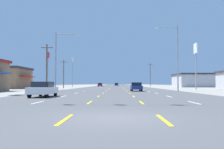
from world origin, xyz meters
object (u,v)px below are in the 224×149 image
Objects in this scene: sedan_far_left_nearest at (43,89)px; sedan_inner_right_near at (136,87)px; streetlight_left_row_0 at (58,57)px; hatchback_center_turn_midfar at (117,84)px; streetlight_right_row_0 at (176,54)px; pole_sign_right_row_1 at (196,55)px; sedan_far_left_mid at (100,85)px; pole_sign_left_row_1 at (48,62)px; pole_sign_left_row_2 at (73,65)px.

sedan_inner_right_near is (10.31, 17.12, 0.00)m from sedan_far_left_nearest.
sedan_inner_right_near is 0.46× the size of streetlight_left_row_0.
hatchback_center_turn_midfar reaches higher than sedan_far_left_nearest.
hatchback_center_turn_midfar is 77.04m from streetlight_left_row_0.
pole_sign_right_row_1 is at bearing 57.83° from streetlight_right_row_0.
pole_sign_right_row_1 is (13.52, 10.48, 6.68)m from sedan_inner_right_near.
sedan_far_left_mid is at bearing -113.61° from hatchback_center_turn_midfar.
sedan_far_left_nearest is at bearing -130.80° from pole_sign_right_row_1.
sedan_far_left_nearest is 37.08m from pole_sign_right_row_1.
pole_sign_left_row_1 is 17.16m from streetlight_left_row_0.
pole_sign_right_row_1 is at bearing 37.78° from sedan_inner_right_near.
streetlight_right_row_0 is (16.83, 16.47, 5.44)m from sedan_far_left_nearest.
sedan_far_left_mid is at bearing 105.62° from streetlight_right_row_0.
pole_sign_left_row_2 is 1.12× the size of pole_sign_right_row_1.
streetlight_right_row_0 is at bearing 0.00° from streetlight_left_row_0.
pole_sign_left_row_1 is (-9.20, 32.35, 5.62)m from sedan_far_left_nearest.
streetlight_right_row_0 is at bearing -5.74° from sedan_inner_right_near.
pole_sign_left_row_1 is 0.80× the size of streetlight_right_row_0.
sedan_far_left_mid is at bearing 53.90° from pole_sign_left_row_2.
pole_sign_left_row_1 is (-16.04, -60.40, 5.60)m from hatchback_center_turn_midfar.
sedan_far_left_nearest is at bearing -121.05° from sedan_inner_right_near.
sedan_far_left_nearest is 24.17m from streetlight_right_row_0.
streetlight_right_row_0 reaches higher than streetlight_left_row_0.
pole_sign_left_row_2 reaches higher than sedan_inner_right_near.
sedan_inner_right_near is at bearing -67.23° from pole_sign_left_row_2.
sedan_far_left_mid is 0.41× the size of streetlight_right_row_0.
pole_sign_right_row_1 reaches higher than sedan_inner_right_near.
streetlight_right_row_0 is (26.24, -47.65, -2.03)m from pole_sign_left_row_2.
pole_sign_left_row_2 reaches higher than streetlight_left_row_0.
pole_sign_left_row_1 reaches higher than sedan_inner_right_near.
sedan_far_left_mid is at bearing 115.87° from pole_sign_right_row_1.
streetlight_right_row_0 reaches higher than sedan_far_left_nearest.
hatchback_center_turn_midfar reaches higher than sedan_inner_right_near.
hatchback_center_turn_midfar is 67.65m from pole_sign_right_row_1.
pole_sign_left_row_1 is 33.38m from pole_sign_right_row_1.
hatchback_center_turn_midfar is 77.12m from streetlight_right_row_0.
streetlight_right_row_0 is (16.90, -60.45, 5.44)m from sedan_far_left_mid.
sedan_inner_right_near and sedan_far_left_mid have the same top height.
streetlight_right_row_0 is (6.52, -0.66, 5.44)m from sedan_inner_right_near.
hatchback_center_turn_midfar is at bearing 66.39° from sedan_far_left_mid.
pole_sign_right_row_1 is at bearing -8.17° from pole_sign_left_row_1.
pole_sign_left_row_2 is at bearing 90.40° from pole_sign_left_row_1.
pole_sign_left_row_2 is (-19.73, 46.99, 7.47)m from sedan_inner_right_near.
pole_sign_left_row_1 is at bearing 171.83° from pole_sign_right_row_1.
hatchback_center_turn_midfar is 0.40× the size of streetlight_left_row_0.
pole_sign_left_row_2 is at bearing 97.97° from streetlight_left_row_0.
sedan_inner_right_near is 13.97m from streetlight_left_row_0.
hatchback_center_turn_midfar is 0.45× the size of pole_sign_left_row_1.
streetlight_left_row_0 reaches higher than pole_sign_right_row_1.
hatchback_center_turn_midfar is at bearing 92.63° from sedan_inner_right_near.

